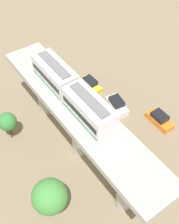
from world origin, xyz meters
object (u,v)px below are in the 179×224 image
at_px(train, 71,92).
at_px(tree_near_viaduct, 50,197).
at_px(parked_car_orange, 160,120).
at_px(parked_car_yellow, 90,85).
at_px(tree_mid_lot, 7,122).
at_px(parked_car_white, 117,105).

relative_size(train, tree_near_viaduct, 2.25).
xyz_separation_m(parked_car_orange, parked_car_yellow, (-3.89, 11.96, 0.00)).
xyz_separation_m(train, parked_car_orange, (12.27, -3.84, -9.35)).
bearing_deg(tree_mid_lot, tree_near_viaduct, -93.76).
bearing_deg(parked_car_yellow, tree_mid_lot, -175.83).
xyz_separation_m(train, parked_car_white, (9.08, 2.07, -9.35)).
height_order(parked_car_white, parked_car_orange, same).
bearing_deg(train, parked_car_yellow, 44.12).
relative_size(parked_car_yellow, tree_mid_lot, 0.96).
height_order(parked_car_white, parked_car_yellow, same).
distance_m(parked_car_white, tree_mid_lot, 16.24).
bearing_deg(train, tree_near_viaduct, -137.89).
height_order(train, tree_mid_lot, train).
xyz_separation_m(parked_car_white, parked_car_orange, (3.18, -5.91, 0.00)).
height_order(parked_car_white, tree_mid_lot, tree_mid_lot).
bearing_deg(parked_car_yellow, parked_car_orange, -74.62).
relative_size(parked_car_white, parked_car_yellow, 1.04).
xyz_separation_m(tree_near_viaduct, tree_mid_lot, (0.85, 12.91, -0.91)).
distance_m(train, tree_near_viaduct, 11.48).
bearing_deg(tree_near_viaduct, parked_car_white, 27.83).
height_order(parked_car_white, tree_near_viaduct, tree_near_viaduct).
bearing_deg(train, tree_mid_lot, 135.17).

